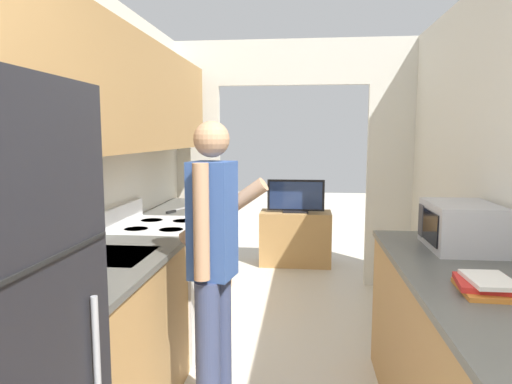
{
  "coord_description": "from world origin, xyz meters",
  "views": [
    {
      "loc": [
        0.13,
        -0.43,
        1.55
      ],
      "look_at": [
        -0.15,
        2.17,
        1.22
      ],
      "focal_mm": 32.0,
      "sensor_mm": 36.0,
      "label": 1
    }
  ],
  "objects_px": {
    "television": "(296,196)",
    "knife": "(173,211)",
    "person": "(213,266)",
    "range_oven": "(162,285)",
    "microwave": "(461,226)",
    "tv_cabinet": "(295,238)",
    "book_stack": "(486,285)"
  },
  "relations": [
    {
      "from": "microwave",
      "to": "television",
      "type": "relative_size",
      "value": 0.71
    },
    {
      "from": "range_oven",
      "to": "television",
      "type": "bearing_deg",
      "value": 67.27
    },
    {
      "from": "tv_cabinet",
      "to": "book_stack",
      "type": "bearing_deg",
      "value": -76.43
    },
    {
      "from": "person",
      "to": "knife",
      "type": "xyz_separation_m",
      "value": [
        -0.63,
        1.41,
        0.05
      ]
    },
    {
      "from": "tv_cabinet",
      "to": "range_oven",
      "type": "bearing_deg",
      "value": -112.34
    },
    {
      "from": "tv_cabinet",
      "to": "knife",
      "type": "distance_m",
      "value": 2.06
    },
    {
      "from": "range_oven",
      "to": "microwave",
      "type": "distance_m",
      "value": 2.06
    },
    {
      "from": "book_stack",
      "to": "knife",
      "type": "height_order",
      "value": "book_stack"
    },
    {
      "from": "tv_cabinet",
      "to": "television",
      "type": "bearing_deg",
      "value": -90.0
    },
    {
      "from": "television",
      "to": "knife",
      "type": "height_order",
      "value": "television"
    },
    {
      "from": "range_oven",
      "to": "microwave",
      "type": "xyz_separation_m",
      "value": [
        1.91,
        -0.51,
        0.58
      ]
    },
    {
      "from": "television",
      "to": "person",
      "type": "bearing_deg",
      "value": -96.88
    },
    {
      "from": "tv_cabinet",
      "to": "microwave",
      "type": "bearing_deg",
      "value": -70.52
    },
    {
      "from": "microwave",
      "to": "tv_cabinet",
      "type": "xyz_separation_m",
      "value": [
        -0.98,
        2.77,
        -0.72
      ]
    },
    {
      "from": "book_stack",
      "to": "knife",
      "type": "bearing_deg",
      "value": 135.66
    },
    {
      "from": "microwave",
      "to": "knife",
      "type": "height_order",
      "value": "microwave"
    },
    {
      "from": "range_oven",
      "to": "microwave",
      "type": "height_order",
      "value": "microwave"
    },
    {
      "from": "range_oven",
      "to": "tv_cabinet",
      "type": "bearing_deg",
      "value": 67.66
    },
    {
      "from": "tv_cabinet",
      "to": "person",
      "type": "bearing_deg",
      "value": -96.79
    },
    {
      "from": "television",
      "to": "book_stack",
      "type": "bearing_deg",
      "value": -76.27
    },
    {
      "from": "book_stack",
      "to": "knife",
      "type": "xyz_separation_m",
      "value": [
        -1.84,
        1.8,
        -0.02
      ]
    },
    {
      "from": "range_oven",
      "to": "person",
      "type": "distance_m",
      "value": 1.1
    },
    {
      "from": "range_oven",
      "to": "person",
      "type": "bearing_deg",
      "value": -56.89
    },
    {
      "from": "person",
      "to": "television",
      "type": "relative_size",
      "value": 2.42
    },
    {
      "from": "range_oven",
      "to": "book_stack",
      "type": "height_order",
      "value": "range_oven"
    },
    {
      "from": "knife",
      "to": "tv_cabinet",
      "type": "bearing_deg",
      "value": 80.62
    },
    {
      "from": "person",
      "to": "knife",
      "type": "height_order",
      "value": "person"
    },
    {
      "from": "range_oven",
      "to": "book_stack",
      "type": "bearing_deg",
      "value": -35.1
    },
    {
      "from": "book_stack",
      "to": "range_oven",
      "type": "bearing_deg",
      "value": 144.9
    },
    {
      "from": "book_stack",
      "to": "tv_cabinet",
      "type": "xyz_separation_m",
      "value": [
        -0.85,
        3.5,
        -0.62
      ]
    },
    {
      "from": "range_oven",
      "to": "person",
      "type": "relative_size",
      "value": 0.65
    },
    {
      "from": "microwave",
      "to": "book_stack",
      "type": "relative_size",
      "value": 1.71
    }
  ]
}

